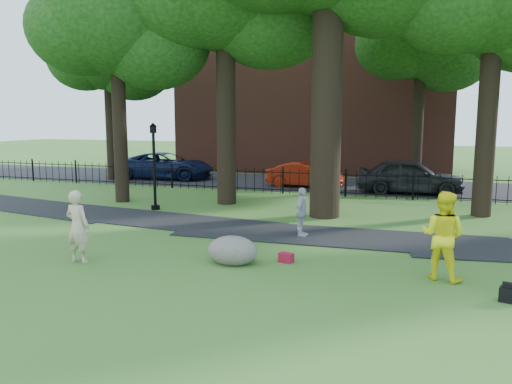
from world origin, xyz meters
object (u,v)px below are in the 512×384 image
(lamppost, at_px, (154,167))
(red_sedan, at_px, (305,175))
(man, at_px, (443,236))
(boulder, at_px, (233,248))
(woman, at_px, (78,226))

(lamppost, distance_m, red_sedan, 9.29)
(man, height_order, boulder, man)
(man, bearing_deg, lamppost, -8.16)
(man, distance_m, boulder, 4.97)
(man, bearing_deg, boulder, 23.72)
(man, height_order, red_sedan, man)
(boulder, bearing_deg, woman, -162.45)
(lamppost, bearing_deg, boulder, -61.97)
(man, distance_m, red_sedan, 15.24)
(man, relative_size, lamppost, 0.59)
(boulder, bearing_deg, lamppost, 133.50)
(man, distance_m, lamppost, 11.95)
(woman, xyz_separation_m, lamppost, (-1.93, 7.10, 0.76))
(boulder, height_order, red_sedan, red_sedan)
(man, xyz_separation_m, boulder, (-4.92, -0.34, -0.63))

